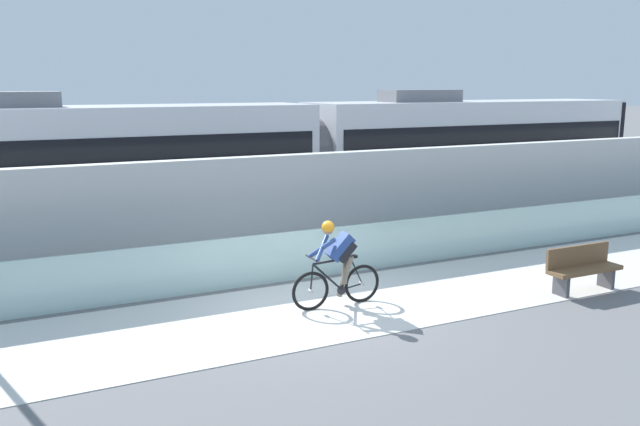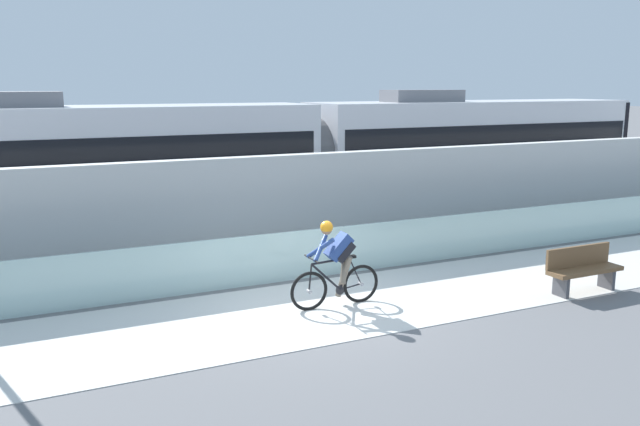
# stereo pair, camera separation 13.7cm
# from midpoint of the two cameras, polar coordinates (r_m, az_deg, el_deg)

# --- Properties ---
(ground_plane) EXTENTS (200.00, 200.00, 0.00)m
(ground_plane) POSITION_cam_midpoint_polar(r_m,az_deg,el_deg) (11.92, -0.51, -8.37)
(ground_plane) COLOR slate
(bike_path_deck) EXTENTS (32.00, 3.20, 0.01)m
(bike_path_deck) POSITION_cam_midpoint_polar(r_m,az_deg,el_deg) (11.92, -0.51, -8.34)
(bike_path_deck) COLOR silver
(bike_path_deck) RESTS_ON ground
(glass_parapet) EXTENTS (32.00, 0.05, 1.03)m
(glass_parapet) POSITION_cam_midpoint_polar(r_m,az_deg,el_deg) (13.39, -3.91, -3.89)
(glass_parapet) COLOR silver
(glass_parapet) RESTS_ON ground
(concrete_barrier_wall) EXTENTS (32.00, 0.36, 2.40)m
(concrete_barrier_wall) POSITION_cam_midpoint_polar(r_m,az_deg,el_deg) (14.88, -6.55, 0.29)
(concrete_barrier_wall) COLOR silver
(concrete_barrier_wall) RESTS_ON ground
(tram_rail_near) EXTENTS (32.00, 0.08, 0.01)m
(tram_rail_near) POSITION_cam_midpoint_polar(r_m,az_deg,el_deg) (17.44, -9.17, -2.18)
(tram_rail_near) COLOR #595654
(tram_rail_near) RESTS_ON ground
(tram_rail_far) EXTENTS (32.00, 0.08, 0.01)m
(tram_rail_far) POSITION_cam_midpoint_polar(r_m,az_deg,el_deg) (18.79, -10.44, -1.27)
(tram_rail_far) COLOR #595654
(tram_rail_far) RESTS_ON ground
(tram) EXTENTS (22.56, 2.54, 3.81)m
(tram) POSITION_cam_midpoint_polar(r_m,az_deg,el_deg) (18.82, -1.26, 4.77)
(tram) COLOR silver
(tram) RESTS_ON ground
(cyclist_on_bike) EXTENTS (1.77, 0.58, 1.61)m
(cyclist_on_bike) POSITION_cam_midpoint_polar(r_m,az_deg,el_deg) (11.85, 1.17, -4.52)
(cyclist_on_bike) COLOR black
(cyclist_on_bike) RESTS_ON ground
(bench) EXTENTS (1.60, 0.45, 0.89)m
(bench) POSITION_cam_midpoint_polar(r_m,az_deg,el_deg) (13.75, 21.57, -4.42)
(bench) COLOR brown
(bench) RESTS_ON ground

